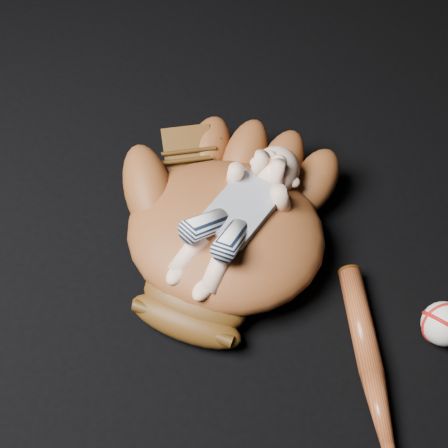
% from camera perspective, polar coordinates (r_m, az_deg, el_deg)
% --- Properties ---
extents(baseball_glove, '(0.46, 0.53, 0.16)m').
position_cam_1_polar(baseball_glove, '(1.13, 0.14, -0.24)').
color(baseball_glove, brown).
rests_on(baseball_glove, ground).
extents(newborn_baby, '(0.22, 0.36, 0.14)m').
position_cam_1_polar(newborn_baby, '(1.08, 0.91, 0.64)').
color(newborn_baby, beige).
rests_on(newborn_baby, baseball_glove).
extents(baseball_bat, '(0.23, 0.42, 0.04)m').
position_cam_1_polar(baseball_bat, '(1.07, 13.62, -14.28)').
color(baseball_bat, brown).
rests_on(baseball_bat, ground).
extents(baseball, '(0.08, 0.08, 0.08)m').
position_cam_1_polar(baseball, '(1.14, 19.48, -8.61)').
color(baseball, white).
rests_on(baseball, ground).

